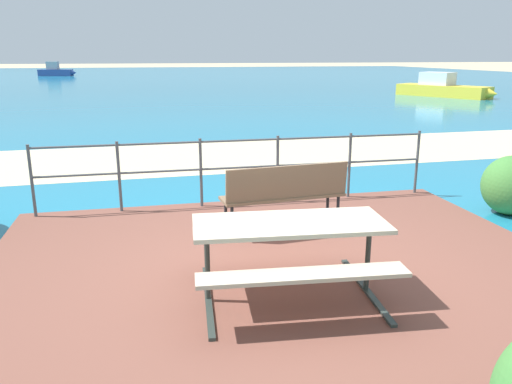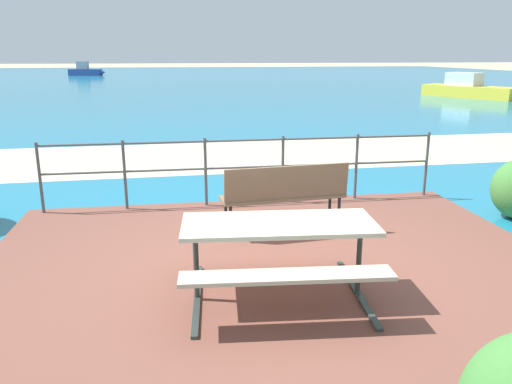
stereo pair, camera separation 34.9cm
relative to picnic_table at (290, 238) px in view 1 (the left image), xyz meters
name	(u,v)px [view 1 (the left image)]	position (x,y,z in m)	size (l,w,h in m)	color
ground_plane	(282,271)	(0.11, 0.67, -0.64)	(240.00, 240.00, 0.00)	tan
patio_paving	(282,269)	(0.11, 0.67, -0.61)	(6.40, 5.20, 0.06)	brown
sea_water	(159,81)	(0.11, 40.67, -0.64)	(90.00, 90.00, 0.01)	teal
beach_strip	(208,156)	(0.11, 7.13, -0.64)	(54.00, 3.65, 0.01)	beige
picnic_table	(290,238)	(0.00, 0.00, 0.00)	(1.88, 1.54, 0.74)	#BCAD93
park_bench	(285,191)	(0.43, 1.69, -0.02)	(1.63, 0.57, 0.91)	#7A6047
railing_fence	(240,162)	(0.11, 3.10, 0.06)	(5.94, 0.04, 1.03)	#4C5156
shrub_right	(512,185)	(3.92, 1.91, -0.21)	(0.85, 0.85, 0.87)	#427F38
boat_near	(56,71)	(-10.06, 53.15, -0.17)	(3.94, 1.87, 1.47)	#2D478C
boat_mid	(443,88)	(14.75, 20.92, -0.19)	(3.67, 5.27, 1.29)	yellow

